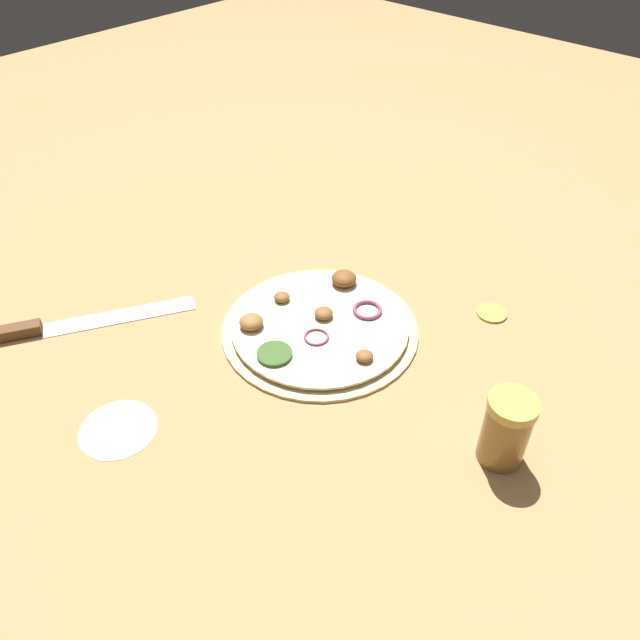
% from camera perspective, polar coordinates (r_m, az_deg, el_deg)
% --- Properties ---
extents(ground_plane, '(3.00, 3.00, 0.00)m').
position_cam_1_polar(ground_plane, '(0.91, -0.00, -0.94)').
color(ground_plane, tan).
extents(pizza, '(0.28, 0.28, 0.03)m').
position_cam_1_polar(pizza, '(0.90, -0.05, -0.50)').
color(pizza, beige).
rests_on(pizza, ground_plane).
extents(knife, '(0.18, 0.29, 0.02)m').
position_cam_1_polar(knife, '(0.98, -23.66, -0.61)').
color(knife, silver).
rests_on(knife, ground_plane).
extents(spice_jar, '(0.06, 0.06, 0.09)m').
position_cam_1_polar(spice_jar, '(0.75, 16.66, -9.56)').
color(spice_jar, olive).
rests_on(spice_jar, ground_plane).
extents(loose_cap, '(0.05, 0.05, 0.01)m').
position_cam_1_polar(loose_cap, '(0.97, 15.45, 0.71)').
color(loose_cap, gold).
rests_on(loose_cap, ground_plane).
extents(flour_patch, '(0.10, 0.10, 0.00)m').
position_cam_1_polar(flour_patch, '(0.82, -17.98, -9.48)').
color(flour_patch, white).
rests_on(flour_patch, ground_plane).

